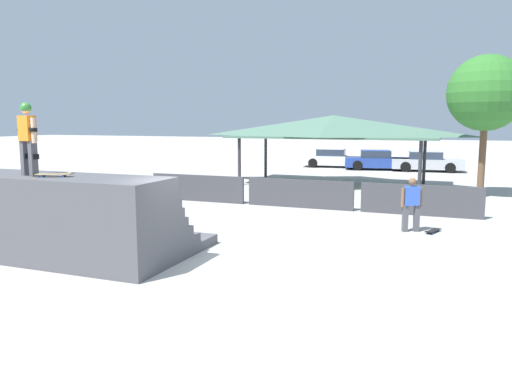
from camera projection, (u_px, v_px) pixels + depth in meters
The scene contains 13 objects.
ground_plane at pixel (208, 266), 11.05m from camera, with size 160.00×160.00×0.00m, color #A3A09B.
quarter_pipe_ramp at pixel (64, 221), 11.81m from camera, with size 5.75×3.60×1.96m.
skater_on_deck at pixel (27, 134), 11.13m from camera, with size 0.71×0.34×1.64m.
skateboard_on_deck at pixel (55, 174), 11.02m from camera, with size 0.78×0.50×0.09m.
bystander_walking at pixel (412, 202), 14.38m from camera, with size 0.61×0.37×1.57m.
skateboard_on_ground at pixel (433, 231), 14.34m from camera, with size 0.45×0.79×0.09m.
barrier_fence at pixel (300, 194), 18.40m from camera, with size 12.51×0.12×1.05m.
pavilion_shelter at pixel (333, 127), 24.78m from camera, with size 10.09×4.48×3.46m.
tree_beside_pavilion at pixel (486, 94), 20.40m from camera, with size 3.11×3.11×5.88m.
trash_bin at pixel (152, 194), 18.88m from camera, with size 0.52×0.52×0.85m, color #385B3D.
parked_car_white at pixel (332, 158), 34.56m from camera, with size 4.25×2.14×1.27m.
parked_car_blue at pixel (377, 160), 32.78m from camera, with size 4.38×2.50×1.27m.
parked_car_silver at pixel (427, 162), 31.66m from camera, with size 4.47×2.15×1.27m.
Camera 1 is at (4.87, -9.59, 3.19)m, focal length 35.00 mm.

